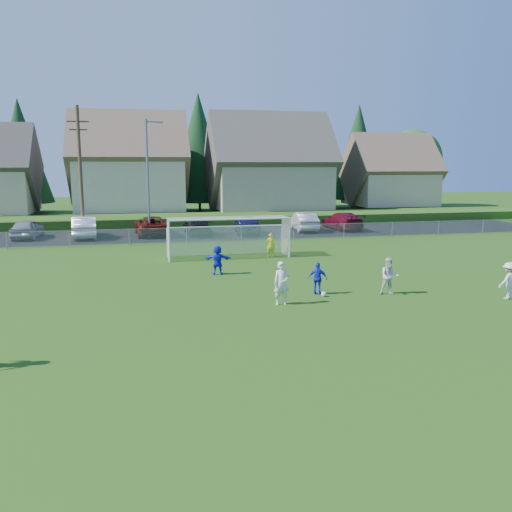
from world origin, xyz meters
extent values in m
plane|color=#193D0C|center=(0.00, 0.00, 0.00)|extent=(160.00, 160.00, 0.00)
plane|color=black|center=(0.00, 27.50, 0.01)|extent=(60.00, 60.00, 0.00)
cube|color=#1E420F|center=(0.00, 35.00, 0.40)|extent=(70.00, 6.00, 0.80)
sphere|color=white|center=(2.38, 5.12, 0.11)|extent=(0.22, 0.22, 0.22)
imported|color=silver|center=(0.24, 4.23, 0.90)|extent=(0.68, 0.47, 1.79)
imported|color=silver|center=(5.33, 4.88, 0.82)|extent=(0.94, 0.82, 1.64)
imported|color=silver|center=(9.98, 3.07, 0.80)|extent=(1.13, 0.80, 1.59)
imported|color=#1525CD|center=(2.27, 5.60, 0.72)|extent=(0.91, 0.68, 1.43)
imported|color=#1525CD|center=(-1.42, 10.83, 0.77)|extent=(1.48, 0.70, 1.53)
imported|color=yellow|center=(2.59, 15.50, 0.73)|extent=(0.61, 0.48, 1.46)
imported|color=gray|center=(-13.68, 27.52, 0.74)|extent=(2.20, 4.49, 1.47)
imported|color=white|center=(-9.44, 26.93, 0.82)|extent=(2.14, 5.13, 1.65)
imported|color=#550E09|center=(-4.27, 27.40, 0.76)|extent=(2.85, 5.59, 1.51)
imported|color=black|center=(-0.71, 26.61, 0.69)|extent=(1.95, 4.74, 1.37)
imported|color=#17164D|center=(3.37, 26.31, 0.79)|extent=(2.31, 4.82, 1.59)
imported|color=#B8B8B8|center=(8.51, 27.44, 0.78)|extent=(2.05, 4.87, 1.56)
imported|color=maroon|center=(12.02, 27.53, 0.75)|extent=(2.42, 5.30, 1.50)
cylinder|color=white|center=(-3.65, 15.00, 1.22)|extent=(0.12, 0.12, 2.44)
cylinder|color=white|center=(3.65, 15.00, 1.22)|extent=(0.12, 0.12, 2.44)
cylinder|color=white|center=(0.00, 15.00, 2.44)|extent=(7.30, 0.12, 0.12)
cylinder|color=white|center=(-3.65, 16.80, 0.90)|extent=(0.08, 0.08, 1.80)
cylinder|color=white|center=(3.65, 16.80, 0.90)|extent=(0.08, 0.08, 1.80)
cylinder|color=white|center=(0.00, 16.80, 1.80)|extent=(7.30, 0.08, 0.08)
cube|color=silver|center=(0.00, 16.80, 0.90)|extent=(7.30, 0.02, 1.80)
cube|color=silver|center=(-3.65, 15.90, 1.22)|extent=(0.02, 1.80, 2.44)
cube|color=silver|center=(3.65, 15.90, 1.22)|extent=(0.02, 1.80, 2.44)
cube|color=silver|center=(0.00, 15.90, 2.44)|extent=(7.30, 1.80, 0.02)
cube|color=gray|center=(0.00, 22.00, 1.18)|extent=(52.00, 0.03, 0.03)
cube|color=gray|center=(0.00, 22.00, 0.60)|extent=(52.00, 0.02, 1.14)
cylinder|color=gray|center=(0.00, 22.00, 0.60)|extent=(0.06, 0.06, 1.20)
cylinder|color=slate|center=(-4.50, 26.00, 4.50)|extent=(0.18, 0.18, 9.00)
cylinder|color=slate|center=(-4.00, 26.00, 8.80)|extent=(1.20, 0.12, 0.12)
cube|color=slate|center=(-3.40, 26.00, 8.75)|extent=(0.36, 0.18, 0.12)
cylinder|color=#473321|center=(-9.50, 27.00, 5.00)|extent=(0.26, 0.26, 10.00)
cube|color=#473321|center=(-9.50, 27.00, 8.80)|extent=(1.60, 0.10, 0.10)
cube|color=#473321|center=(-9.50, 27.00, 8.20)|extent=(1.30, 0.10, 0.10)
cube|color=#C6B58E|center=(-6.00, 43.00, 3.55)|extent=(11.00, 9.00, 5.50)
pyramid|color=brown|center=(-6.00, 43.00, 11.26)|extent=(12.10, 9.90, 4.96)
cube|color=tan|center=(9.00, 42.00, 3.30)|extent=(12.00, 10.00, 5.00)
pyramid|color=#4C473F|center=(9.00, 42.00, 11.32)|extent=(13.20, 11.00, 5.52)
cube|color=tan|center=(24.00, 43.00, 2.80)|extent=(9.00, 8.00, 4.00)
pyramid|color=brown|center=(24.00, 43.00, 9.21)|extent=(9.90, 8.80, 4.41)
cylinder|color=#382616|center=(-18.00, 50.00, 0.60)|extent=(0.30, 0.30, 1.20)
cone|color=#143819|center=(-18.00, 50.00, 7.05)|extent=(6.76, 6.76, 11.70)
cylinder|color=#382616|center=(-8.00, 51.00, 0.60)|extent=(0.30, 0.30, 1.20)
cone|color=#143819|center=(-8.00, 51.00, 6.60)|extent=(6.24, 6.24, 10.80)
cylinder|color=#382616|center=(2.00, 48.00, 0.60)|extent=(0.30, 0.30, 1.20)
cone|color=#143819|center=(2.00, 48.00, 7.50)|extent=(7.28, 7.28, 12.60)
cylinder|color=#382616|center=(12.00, 50.00, 1.98)|extent=(0.36, 0.36, 3.96)
sphere|color=#2B5B19|center=(12.00, 50.00, 6.82)|extent=(8.36, 8.36, 8.36)
cylinder|color=#382616|center=(22.00, 48.00, 0.60)|extent=(0.30, 0.30, 1.20)
cone|color=#143819|center=(22.00, 48.00, 7.05)|extent=(6.76, 6.76, 11.70)
cylinder|color=#382616|center=(30.00, 49.00, 1.80)|extent=(0.36, 0.36, 3.60)
sphere|color=#2B5B19|center=(30.00, 49.00, 6.20)|extent=(7.60, 7.60, 7.60)
camera|label=1|loc=(-5.47, -16.63, 5.77)|focal=38.00mm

